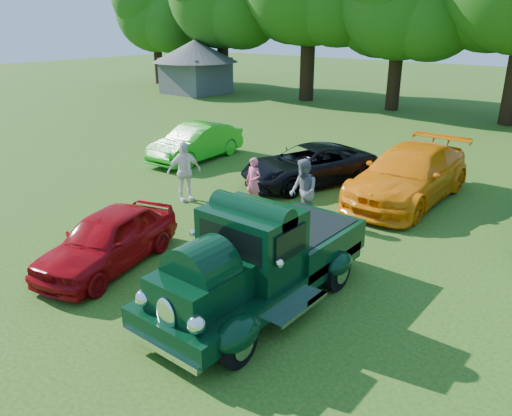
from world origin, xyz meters
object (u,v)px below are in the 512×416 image
Objects in this scene: red_convertible at (108,239)px; back_car_lime at (196,142)px; spectator_grey at (303,192)px; spectator_white at (184,172)px; spectator_pink at (253,182)px; hero_pickup at (260,262)px; back_car_orange at (409,175)px; back_car_black at (309,165)px; gazebo at (195,60)px.

back_car_lime is at bearing 108.11° from red_convertible.
spectator_white reaches higher than spectator_grey.
spectator_pink is (5.11, -2.67, 0.03)m from back_car_lime.
hero_pickup is 1.22× the size of back_car_lime.
hero_pickup reaches higher than back_car_lime.
spectator_grey is at bearing 53.33° from red_convertible.
back_car_orange reaches higher than back_car_lime.
back_car_black is at bearing -1.39° from back_car_lime.
spectator_white is at bearing -140.92° from back_car_orange.
spectator_pink reaches higher than back_car_lime.
back_car_black is 2.56× the size of spectator_white.
spectator_pink is 0.82× the size of spectator_grey.
gazebo is at bearing 149.71° from back_car_orange.
hero_pickup is 0.82× the size of gazebo.
back_car_black is 0.75× the size of gazebo.
hero_pickup is 1.37× the size of red_convertible.
spectator_pink is 0.23× the size of gazebo.
spectator_grey is at bearing -38.59° from gazebo.
gazebo is at bearing 140.69° from spectator_pink.
back_car_lime is 2.39× the size of spectator_grey.
spectator_grey reaches higher than spectator_pink.
hero_pickup reaches higher than spectator_pink.
back_car_orange is 4.81m from spectator_pink.
spectator_white is (-2.06, -3.85, 0.27)m from back_car_black.
spectator_grey reaches higher than red_convertible.
red_convertible is 9.21m from back_car_orange.
gazebo is at bearing 131.60° from back_car_lime.
red_convertible is at bearing -74.99° from spectator_grey.
spectator_pink reaches higher than red_convertible.
gazebo is (-22.32, 13.02, 1.58)m from back_car_orange.
spectator_grey is at bearing -4.17° from spectator_pink.
spectator_grey reaches higher than back_car_orange.
red_convertible is at bearing -133.09° from spectator_white.
spectator_pink reaches higher than back_car_black.
back_car_orange is at bearing -28.05° from spectator_white.
gazebo is at bearing 116.47° from red_convertible.
hero_pickup reaches higher than spectator_white.
spectator_grey is (7.02, -2.86, 0.19)m from back_car_lime.
spectator_pink is (0.09, 5.13, 0.09)m from red_convertible.
red_convertible is 0.89× the size of back_car_lime.
back_car_lime is 0.67× the size of gazebo.
back_car_lime is 0.90× the size of back_car_black.
red_convertible is at bearing -69.61° from back_car_black.
red_convertible is 28.64m from gazebo.
back_car_orange is 6.92m from spectator_white.
spectator_grey is at bearing -37.75° from back_car_black.
hero_pickup is at bearing -48.06° from spectator_pink.
hero_pickup is at bearing -42.55° from gazebo.
gazebo is (-20.80, 16.59, 1.50)m from spectator_grey.
red_convertible is 5.33m from spectator_grey.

